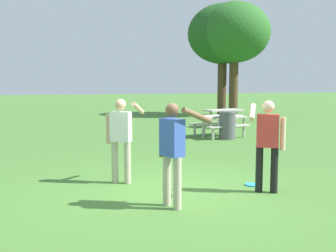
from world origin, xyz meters
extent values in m
plane|color=#447530|center=(0.00, 0.00, 0.00)|extent=(120.00, 120.00, 0.00)
cylinder|color=#B7AD93|center=(-0.88, 0.92, 0.41)|extent=(0.13, 0.13, 0.82)
cylinder|color=#B7AD93|center=(-0.65, 0.79, 0.41)|extent=(0.13, 0.13, 0.82)
cube|color=white|center=(-0.77, 0.85, 1.11)|extent=(0.44, 0.38, 0.58)
sphere|color=tan|center=(-0.77, 0.85, 1.53)|extent=(0.21, 0.21, 0.21)
cylinder|color=tan|center=(-0.99, 0.98, 1.06)|extent=(0.09, 0.09, 0.58)
cylinder|color=tan|center=(-0.40, 0.96, 1.45)|extent=(0.37, 0.54, 0.28)
cylinder|color=black|center=(1.72, -0.61, 0.41)|extent=(0.13, 0.13, 0.82)
cylinder|color=black|center=(1.49, -0.47, 0.41)|extent=(0.13, 0.13, 0.82)
cube|color=#D83838|center=(1.60, -0.54, 1.11)|extent=(0.44, 0.38, 0.58)
sphere|color=beige|center=(1.60, -0.54, 1.53)|extent=(0.21, 0.21, 0.21)
cylinder|color=beige|center=(1.83, -0.67, 1.06)|extent=(0.09, 0.09, 0.58)
cylinder|color=beige|center=(1.24, -0.64, 1.45)|extent=(0.37, 0.54, 0.28)
cylinder|color=#B7AD93|center=(-0.32, -0.79, 0.41)|extent=(0.13, 0.13, 0.82)
cylinder|color=#B7AD93|center=(-0.22, -1.03, 0.41)|extent=(0.13, 0.13, 0.82)
cube|color=#3856B7|center=(-0.27, -0.91, 1.11)|extent=(0.35, 0.43, 0.58)
sphere|color=brown|center=(-0.27, -0.91, 1.53)|extent=(0.21, 0.21, 0.21)
cylinder|color=brown|center=(-0.36, -0.66, 1.06)|extent=(0.09, 0.09, 0.58)
cylinder|color=brown|center=(0.08, -1.05, 1.45)|extent=(0.57, 0.30, 0.28)
cylinder|color=#2D9EDB|center=(1.60, -0.03, 0.01)|extent=(0.28, 0.28, 0.03)
cube|color=beige|center=(3.77, 6.55, 0.74)|extent=(1.82, 1.09, 0.06)
cube|color=#B6B2A8|center=(3.89, 5.99, 0.44)|extent=(1.72, 0.60, 0.05)
cube|color=#B6B2A8|center=(3.65, 7.12, 0.44)|extent=(1.72, 0.60, 0.05)
cylinder|color=#B6B2A8|center=(3.12, 6.42, 0.35)|extent=(0.11, 0.11, 0.71)
cylinder|color=#B6B2A8|center=(3.24, 5.85, 0.21)|extent=(0.09, 0.09, 0.41)
cylinder|color=#B6B2A8|center=(3.00, 6.99, 0.21)|extent=(0.09, 0.09, 0.41)
cylinder|color=#B6B2A8|center=(4.42, 6.69, 0.35)|extent=(0.11, 0.11, 0.71)
cylinder|color=#B6B2A8|center=(4.54, 6.12, 0.21)|extent=(0.09, 0.09, 0.41)
cylinder|color=#B6B2A8|center=(4.30, 7.26, 0.21)|extent=(0.09, 0.09, 0.41)
cube|color=#B2ADA3|center=(5.28, 9.52, 0.74)|extent=(1.82, 1.08, 0.06)
cube|color=#A49F96|center=(5.39, 8.95, 0.44)|extent=(1.72, 0.59, 0.05)
cube|color=#A49F96|center=(5.16, 10.09, 0.44)|extent=(1.72, 0.59, 0.05)
cylinder|color=#A49F96|center=(4.63, 9.39, 0.35)|extent=(0.11, 0.11, 0.71)
cylinder|color=#A49F96|center=(4.74, 8.82, 0.21)|extent=(0.09, 0.09, 0.41)
cylinder|color=#A49F96|center=(4.51, 9.96, 0.21)|extent=(0.09, 0.09, 0.41)
cylinder|color=#A49F96|center=(5.93, 9.65, 0.35)|extent=(0.11, 0.11, 0.71)
cylinder|color=#A49F96|center=(6.04, 9.08, 0.21)|extent=(0.09, 0.09, 0.41)
cylinder|color=#A49F96|center=(5.81, 10.22, 0.21)|extent=(0.09, 0.09, 0.41)
cylinder|color=#515156|center=(3.81, 5.93, 0.45)|extent=(0.56, 0.56, 0.90)
cylinder|color=slate|center=(3.81, 5.93, 0.93)|extent=(0.59, 0.59, 0.06)
cylinder|color=#4C3823|center=(7.86, 15.56, 1.83)|extent=(0.52, 0.52, 3.65)
ellipsoid|color=#21511E|center=(7.86, 15.56, 4.78)|extent=(4.12, 4.12, 3.50)
cylinder|color=#4C3823|center=(8.26, 14.80, 1.84)|extent=(0.52, 0.52, 3.68)
ellipsoid|color=#286023|center=(8.26, 14.80, 4.80)|extent=(4.08, 4.08, 3.47)
camera|label=1|loc=(-2.08, -6.84, 1.96)|focal=43.38mm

